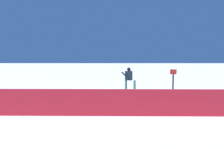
% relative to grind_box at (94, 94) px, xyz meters
% --- Properties ---
extents(ground_plane, '(120.00, 120.00, 0.00)m').
position_rel_grind_box_xyz_m(ground_plane, '(0.00, 0.00, -0.23)').
color(ground_plane, white).
extents(grind_box, '(7.40, 0.71, 0.51)m').
position_rel_grind_box_xyz_m(grind_box, '(0.00, 0.00, 0.00)').
color(grind_box, black).
rests_on(grind_box, ground_plane).
extents(snowboarder, '(1.54, 0.84, 1.38)m').
position_rel_grind_box_xyz_m(snowboarder, '(-2.14, -0.00, 1.02)').
color(snowboarder, silver).
rests_on(snowboarder, grind_box).
extents(safety_fence, '(13.90, 0.22, 1.18)m').
position_rel_grind_box_xyz_m(safety_fence, '(0.00, 4.32, 0.36)').
color(safety_fence, red).
rests_on(safety_fence, ground_plane).
extents(trail_marker, '(0.40, 0.10, 1.75)m').
position_rel_grind_box_xyz_m(trail_marker, '(-4.88, -0.27, 0.71)').
color(trail_marker, '#262628').
rests_on(trail_marker, ground_plane).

